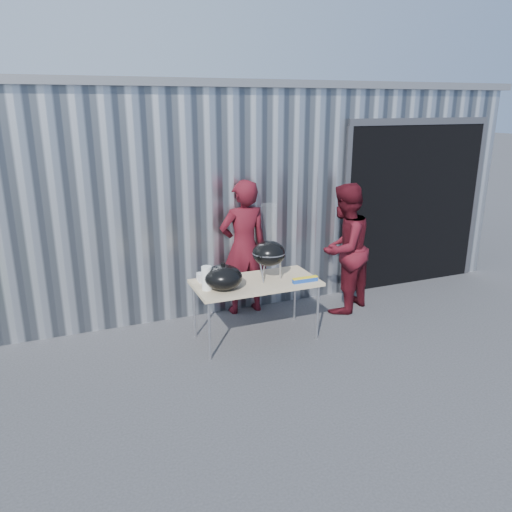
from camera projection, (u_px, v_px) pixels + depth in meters
name	position (u px, v px, depth m)	size (l,w,h in m)	color
ground	(261.00, 370.00, 5.48)	(80.00, 80.00, 0.00)	#363638
building	(212.00, 173.00, 9.43)	(8.20, 6.20, 3.10)	silver
folding_table	(256.00, 284.00, 6.02)	(1.50, 0.75, 0.75)	tan
kettle_grill	(269.00, 246.00, 5.96)	(0.41, 0.41, 0.93)	black
grill_lid	(223.00, 277.00, 5.72)	(0.44, 0.44, 0.32)	black
paper_towels	(207.00, 278.00, 5.70)	(0.12, 0.12, 0.28)	white
white_tub	(206.00, 277.00, 6.01)	(0.20, 0.15, 0.10)	white
foil_box	(305.00, 280.00, 5.98)	(0.32, 0.05, 0.06)	#173F99
person_cook	(244.00, 248.00, 6.78)	(0.68, 0.44, 1.85)	#490D16
person_bystander	(344.00, 249.00, 6.83)	(0.87, 0.68, 1.80)	#490D16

